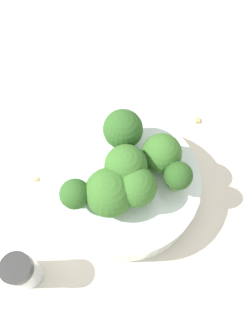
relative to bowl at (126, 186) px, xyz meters
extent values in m
plane|color=beige|center=(0.00, 0.00, -0.03)|extent=(3.00, 3.00, 0.00)
cylinder|color=silver|center=(0.00, 0.00, 0.00)|extent=(0.19, 0.19, 0.05)
cylinder|color=#7A9E5B|center=(0.00, -0.04, 0.03)|extent=(0.02, 0.02, 0.02)
sphere|color=#386B28|center=(0.00, -0.04, 0.05)|extent=(0.06, 0.06, 0.06)
cylinder|color=#84AD66|center=(0.03, 0.04, 0.04)|extent=(0.02, 0.02, 0.02)
sphere|color=#386B28|center=(0.03, 0.04, 0.05)|extent=(0.05, 0.05, 0.05)
cylinder|color=#8EB770|center=(0.02, -0.01, 0.04)|extent=(0.02, 0.02, 0.02)
sphere|color=#386B28|center=(0.02, -0.01, 0.06)|extent=(0.05, 0.05, 0.05)
cylinder|color=#84AD66|center=(-0.03, -0.06, 0.04)|extent=(0.02, 0.02, 0.03)
sphere|color=#2D5B23|center=(-0.03, -0.06, 0.06)|extent=(0.04, 0.04, 0.04)
cylinder|color=#8EB770|center=(-0.03, 0.04, 0.04)|extent=(0.02, 0.02, 0.03)
sphere|color=#2D5B23|center=(-0.03, 0.04, 0.06)|extent=(0.05, 0.05, 0.05)
cylinder|color=#8EB770|center=(0.00, 0.00, 0.04)|extent=(0.02, 0.02, 0.03)
sphere|color=#386B28|center=(0.00, 0.00, 0.06)|extent=(0.05, 0.05, 0.05)
cylinder|color=#84AD66|center=(0.06, 0.02, 0.04)|extent=(0.02, 0.02, 0.03)
sphere|color=#28511E|center=(0.06, 0.02, 0.06)|extent=(0.03, 0.03, 0.03)
cylinder|color=#B2B7BC|center=(-0.04, -0.16, 0.00)|extent=(0.03, 0.03, 0.05)
cylinder|color=#2D2D2D|center=(-0.04, -0.16, 0.03)|extent=(0.04, 0.04, 0.01)
cube|color=tan|center=(-0.12, -0.05, -0.02)|extent=(0.01, 0.01, 0.01)
cube|color=tan|center=(0.03, 0.16, -0.02)|extent=(0.01, 0.01, 0.01)
cube|color=#AD7F4C|center=(-0.01, 0.11, -0.02)|extent=(0.01, 0.01, 0.01)
cube|color=olive|center=(-0.03, -0.16, -0.02)|extent=(0.01, 0.00, 0.01)
camera|label=1|loc=(0.09, -0.14, 0.41)|focal=35.00mm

